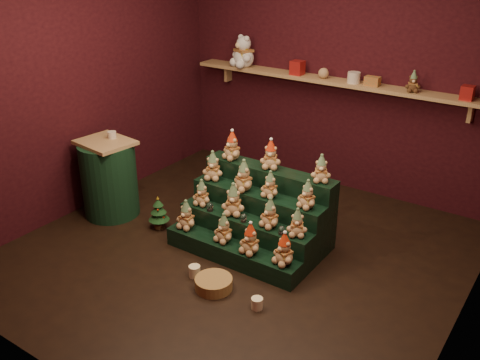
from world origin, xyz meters
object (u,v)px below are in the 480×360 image
Objects in this scene: mug_left at (195,271)px; snow_globe_a at (210,207)px; side_table at (109,178)px; brown_bear at (413,82)px; mug_right at (257,303)px; riser_tier_front at (231,253)px; mini_christmas_tree at (159,213)px; white_bear at (244,47)px; snow_globe_c at (282,230)px; wicker_basket at (214,283)px; snow_globe_b at (244,218)px.

snow_globe_a is at bearing 113.17° from mug_left.
side_table is 3.34m from brown_bear.
mug_right is at bearing -121.39° from brown_bear.
brown_bear reaches higher than riser_tier_front.
mini_christmas_tree is 1.72× the size of brown_bear.
white_bear is at bearing 126.23° from mug_right.
snow_globe_a is 0.18× the size of white_bear.
brown_bear reaches higher than side_table.
riser_tier_front is 2.89× the size of white_bear.
snow_globe_c is 2.74m from white_bear.
mug_left is 0.26m from wicker_basket.
mug_left reaches higher than mug_right.
white_bear is 2.11m from brown_bear.
snow_globe_b is 0.24× the size of wicker_basket.
side_table is 1.86m from wicker_basket.
brown_bear reaches higher than mini_christmas_tree.
mug_right is (2.22, -0.50, -0.37)m from side_table.
side_table is 0.69m from mini_christmas_tree.
snow_globe_b is 0.70m from wicker_basket.
white_bear is at bearing 114.95° from snow_globe_a.
snow_globe_a reaches higher than snow_globe_c.
mug_right is at bearing -38.06° from riser_tier_front.
riser_tier_front reaches higher than mug_left.
riser_tier_front is 0.56m from snow_globe_c.
mug_right is at bearing -29.70° from white_bear.
mug_right is at bearing -33.04° from snow_globe_a.
snow_globe_c is (0.80, -0.00, -0.00)m from snow_globe_a.
side_table is at bearing 167.26° from mug_right.
riser_tier_front is 2.77m from white_bear.
riser_tier_front reaches higher than mug_right.
riser_tier_front is at bearing -34.56° from white_bear.
snow_globe_b is at bearing -0.00° from snow_globe_a.
snow_globe_c is 0.37× the size of brown_bear.
riser_tier_front is at bearing -23.75° from snow_globe_a.
wicker_basket is at bearing -74.41° from riser_tier_front.
riser_tier_front is at bearing 105.59° from wicker_basket.
mini_christmas_tree is 1.67m from mug_right.
white_bear is (-1.25, 1.84, 1.16)m from snow_globe_b.
snow_globe_a is 2.34m from white_bear.
riser_tier_front reaches higher than wicker_basket.
brown_bear is at bearing 76.46° from snow_globe_c.
white_bear is at bearing 118.84° from wicker_basket.
white_bear is (-0.86, 1.84, 1.16)m from snow_globe_a.
snow_globe_b is 0.16× the size of white_bear.
snow_globe_c is at bearing 19.99° from riser_tier_front.
white_bear is at bearing 114.55° from mug_left.
side_table reaches higher than riser_tier_front.
white_bear is (-1.80, 2.45, 1.51)m from mug_right.
riser_tier_front is at bearing -5.54° from mini_christmas_tree.
snow_globe_b is 0.89m from mug_right.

